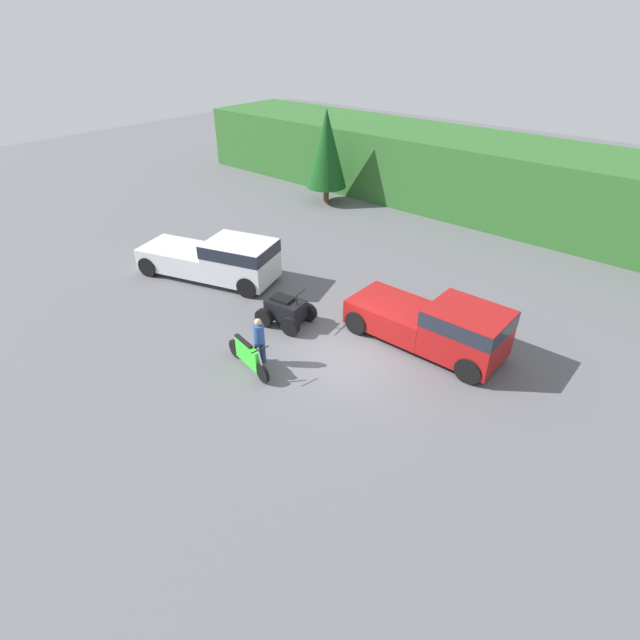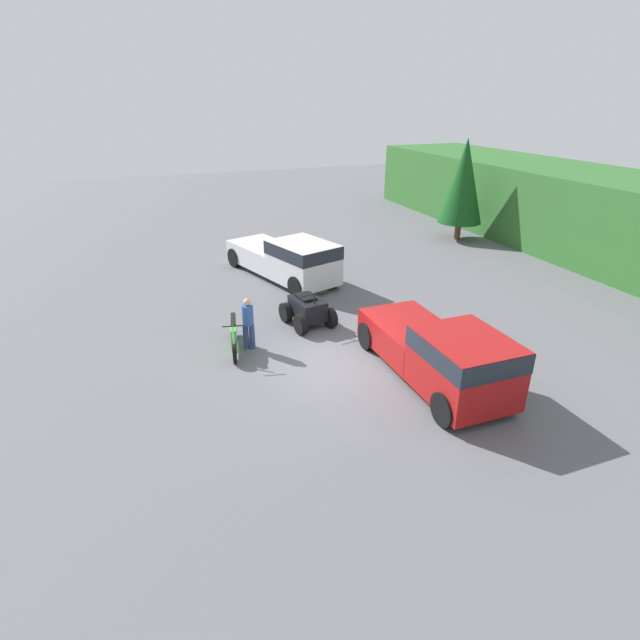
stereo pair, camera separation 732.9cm
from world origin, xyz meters
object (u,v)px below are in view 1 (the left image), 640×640
at_px(pickup_truck_second, 219,258).
at_px(pickup_truck_red, 439,325).
at_px(dirt_bike, 248,356).
at_px(quad_atv, 286,311).
at_px(rider_person, 259,340).

bearing_deg(pickup_truck_second, pickup_truck_red, -9.78).
relative_size(dirt_bike, quad_atv, 1.13).
xyz_separation_m(dirt_bike, rider_person, (0.09, 0.44, 0.42)).
bearing_deg(dirt_bike, pickup_truck_second, 158.95).
bearing_deg(dirt_bike, quad_atv, 120.93).
height_order(pickup_truck_second, quad_atv, pickup_truck_second).
height_order(pickup_truck_red, dirt_bike, pickup_truck_red).
relative_size(pickup_truck_second, rider_person, 3.75).
height_order(pickup_truck_red, quad_atv, pickup_truck_red).
distance_m(pickup_truck_red, quad_atv, 5.37).
height_order(dirt_bike, rider_person, rider_person).
distance_m(pickup_truck_red, pickup_truck_second, 9.51).
xyz_separation_m(quad_atv, rider_person, (1.05, -2.28, 0.39)).
xyz_separation_m(dirt_bike, quad_atv, (-0.96, 2.72, 0.03)).
distance_m(pickup_truck_red, dirt_bike, 6.22).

